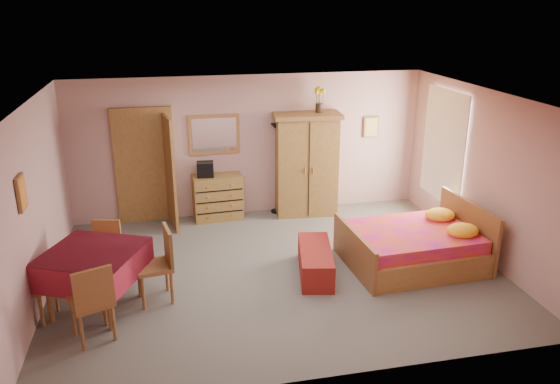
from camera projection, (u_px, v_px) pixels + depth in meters
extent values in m
plane|color=#645F58|center=(278.00, 271.00, 8.19)|extent=(6.50, 6.50, 0.00)
plane|color=brown|center=(277.00, 98.00, 7.32)|extent=(6.50, 6.50, 0.00)
cube|color=tan|center=(250.00, 146.00, 10.06)|extent=(6.50, 0.10, 2.60)
cube|color=tan|center=(329.00, 270.00, 5.46)|extent=(6.50, 0.10, 2.60)
cube|color=tan|center=(34.00, 207.00, 7.12)|extent=(0.10, 5.00, 2.60)
cube|color=tan|center=(484.00, 175.00, 8.40)|extent=(0.10, 5.00, 2.60)
cube|color=#9E6B35|center=(145.00, 167.00, 9.75)|extent=(1.06, 0.12, 2.15)
cube|color=white|center=(444.00, 146.00, 9.45)|extent=(0.08, 1.40, 1.95)
cube|color=orange|center=(21.00, 193.00, 6.43)|extent=(0.04, 0.32, 0.42)
cube|color=#D8BF59|center=(371.00, 127.00, 10.42)|extent=(0.30, 0.04, 0.40)
cube|color=olive|center=(218.00, 197.00, 10.03)|extent=(0.91, 0.49, 0.83)
cube|color=white|center=(214.00, 134.00, 9.84)|extent=(0.93, 0.07, 0.73)
cube|color=black|center=(205.00, 169.00, 9.79)|extent=(0.31, 0.24, 0.27)
cube|color=black|center=(276.00, 169.00, 10.19)|extent=(0.23, 0.23, 1.72)
cube|color=olive|center=(306.00, 165.00, 10.10)|extent=(1.27, 0.73, 1.92)
cube|color=yellow|center=(319.00, 100.00, 9.78)|extent=(0.19, 0.19, 0.46)
cube|color=#CA1387|center=(412.00, 236.00, 8.28)|extent=(2.06, 1.66, 0.92)
cube|color=maroon|center=(315.00, 261.00, 8.04)|extent=(0.69, 1.30, 0.41)
cube|color=maroon|center=(96.00, 280.00, 7.07)|extent=(1.51, 1.51, 0.84)
cube|color=brown|center=(91.00, 301.00, 6.42)|extent=(0.59, 0.59, 1.00)
cube|color=olive|center=(104.00, 254.00, 7.74)|extent=(0.49, 0.49, 0.89)
cube|color=#AB7439|center=(34.00, 286.00, 6.85)|extent=(0.54, 0.54, 0.92)
cube|color=#956032|center=(154.00, 266.00, 7.25)|extent=(0.53, 0.53, 1.02)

